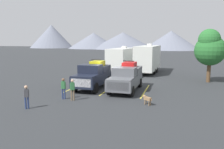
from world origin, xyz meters
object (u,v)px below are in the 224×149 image
at_px(person_c, 63,87).
at_px(pickup_truck_a, 93,75).
at_px(camper_trailer_b, 148,58).
at_px(person_a, 26,95).
at_px(camper_trailer_a, 122,58).
at_px(dog, 147,98).
at_px(pickup_truck_b, 126,77).
at_px(person_b, 72,88).

bearing_deg(person_c, pickup_truck_a, 80.09).
height_order(camper_trailer_b, person_a, camper_trailer_b).
distance_m(person_a, person_c, 3.11).
distance_m(camper_trailer_a, dog, 16.43).
bearing_deg(person_a, dog, 22.82).
height_order(pickup_truck_a, pickup_truck_b, pickup_truck_a).
bearing_deg(pickup_truck_a, camper_trailer_b, 71.77).
height_order(person_b, person_c, person_c).
relative_size(camper_trailer_b, dog, 12.44).
bearing_deg(pickup_truck_a, person_c, -99.91).
xyz_separation_m(pickup_truck_b, person_c, (-3.94, -4.39, -0.26)).
distance_m(pickup_truck_b, person_a, 8.89).
relative_size(pickup_truck_b, person_b, 3.51).
bearing_deg(camper_trailer_b, pickup_truck_a, -108.23).
height_order(camper_trailer_a, person_c, camper_trailer_a).
distance_m(person_a, person_b, 3.37).
bearing_deg(pickup_truck_b, person_a, -124.92).
bearing_deg(pickup_truck_b, camper_trailer_a, 105.50).
relative_size(pickup_truck_a, dog, 7.44).
bearing_deg(person_c, camper_trailer_b, 74.03).
bearing_deg(pickup_truck_a, pickup_truck_b, 0.56).
distance_m(pickup_truck_b, person_c, 5.91).
relative_size(person_a, dog, 2.23).
bearing_deg(camper_trailer_a, person_b, -89.92).
bearing_deg(dog, person_a, -157.18).
bearing_deg(pickup_truck_b, pickup_truck_a, -179.44).
distance_m(pickup_truck_b, camper_trailer_a, 11.71).
distance_m(person_b, person_c, 0.86).
bearing_deg(pickup_truck_b, dog, -60.20).
xyz_separation_m(pickup_truck_b, camper_trailer_a, (-3.12, 11.27, 0.73)).
relative_size(person_b, person_c, 0.99).
bearing_deg(person_c, person_b, -11.80).
bearing_deg(camper_trailer_a, camper_trailer_b, -1.12).
bearing_deg(person_c, pickup_truck_b, 48.08).
height_order(camper_trailer_b, person_b, camper_trailer_b).
distance_m(pickup_truck_a, person_c, 4.44).
distance_m(pickup_truck_a, dog, 6.96).
bearing_deg(pickup_truck_b, person_b, -124.18).
distance_m(camper_trailer_a, person_c, 15.71).
bearing_deg(person_b, camper_trailer_a, 90.08).
relative_size(pickup_truck_b, dog, 8.03).
xyz_separation_m(person_b, person_c, (-0.84, 0.18, 0.01)).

